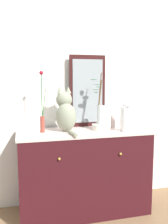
# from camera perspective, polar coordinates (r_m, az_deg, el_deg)

# --- Properties ---
(ground_plane) EXTENTS (6.00, 6.00, 0.00)m
(ground_plane) POSITION_cam_1_polar(r_m,az_deg,el_deg) (2.66, 0.00, -21.89)
(ground_plane) COLOR brown
(wall_back) EXTENTS (4.40, 0.08, 2.60)m
(wall_back) POSITION_cam_1_polar(r_m,az_deg,el_deg) (2.62, -1.72, 7.39)
(wall_back) COLOR white
(wall_back) RESTS_ON ground_plane
(sideboard) EXTENTS (1.26, 0.49, 0.82)m
(sideboard) POSITION_cam_1_polar(r_m,az_deg,el_deg) (2.48, 0.00, -13.61)
(sideboard) COLOR #360F15
(sideboard) RESTS_ON ground_plane
(mirror_leaning) EXTENTS (0.37, 0.03, 0.73)m
(mirror_leaning) POSITION_cam_1_polar(r_m,az_deg,el_deg) (2.55, 0.79, 4.84)
(mirror_leaning) COLOR black
(mirror_leaning) RESTS_ON sideboard
(cat_sitting) EXTENTS (0.21, 0.41, 0.42)m
(cat_sitting) POSITION_cam_1_polar(r_m,az_deg,el_deg) (2.34, -4.29, 0.01)
(cat_sitting) COLOR gray
(cat_sitting) RESTS_ON sideboard
(vase_slim_green) EXTENTS (0.06, 0.04, 0.56)m
(vase_slim_green) POSITION_cam_1_polar(r_m,az_deg,el_deg) (2.29, -9.64, -0.66)
(vase_slim_green) COLOR brown
(vase_slim_green) RESTS_ON sideboard
(bowl_porcelain) EXTENTS (0.18, 0.18, 0.05)m
(bowl_porcelain) POSITION_cam_1_polar(r_m,az_deg,el_deg) (2.41, 3.94, -3.45)
(bowl_porcelain) COLOR silver
(bowl_porcelain) RESTS_ON sideboard
(vase_glass_clear) EXTENTS (0.14, 0.14, 0.50)m
(vase_glass_clear) POSITION_cam_1_polar(r_m,az_deg,el_deg) (2.39, 3.89, -0.11)
(vase_glass_clear) COLOR silver
(vase_glass_clear) RESTS_ON bowl_porcelain
(jar_lidded_porcelain) EXTENTS (0.09, 0.09, 0.30)m
(jar_lidded_porcelain) POSITION_cam_1_polar(r_m,az_deg,el_deg) (2.35, 9.85, -1.18)
(jar_lidded_porcelain) COLOR white
(jar_lidded_porcelain) RESTS_ON sideboard
(candle_pillar) EXTENTS (0.05, 0.05, 0.13)m
(candle_pillar) POSITION_cam_1_polar(r_m,az_deg,el_deg) (2.53, 6.78, -2.24)
(candle_pillar) COLOR beige
(candle_pillar) RESTS_ON sideboard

